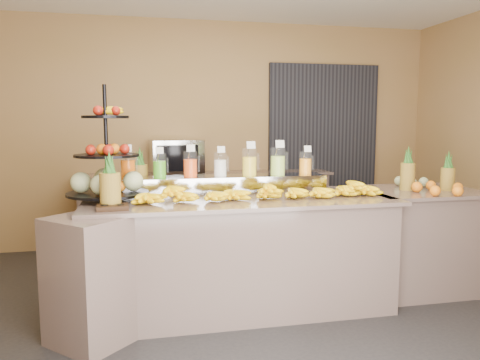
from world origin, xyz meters
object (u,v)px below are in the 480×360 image
object	(u,v)px
right_fruit_pile	(432,183)
oven_warmer	(176,157)
pitcher_tray	(220,185)
banana_heap	(264,190)
condiment_caddy	(113,207)
fruit_stand	(113,171)

from	to	relation	value
right_fruit_pile	oven_warmer	world-z (taller)	oven_warmer
pitcher_tray	right_fruit_pile	size ratio (longest dim) A/B	3.94
banana_heap	condiment_caddy	distance (m)	1.20
banana_heap	fruit_stand	size ratio (longest dim) A/B	2.29
pitcher_tray	banana_heap	xyz separation A→B (m)	(0.29, -0.36, -0.01)
right_fruit_pile	oven_warmer	xyz separation A→B (m)	(-2.10, 1.99, 0.12)
right_fruit_pile	fruit_stand	bearing A→B (deg)	176.31
fruit_stand	right_fruit_pile	world-z (taller)	fruit_stand
oven_warmer	fruit_stand	bearing A→B (deg)	-115.42
condiment_caddy	oven_warmer	size ratio (longest dim) A/B	0.36
banana_heap	condiment_caddy	bearing A→B (deg)	-167.98
banana_heap	oven_warmer	bearing A→B (deg)	104.93
fruit_stand	banana_heap	bearing A→B (deg)	3.24
fruit_stand	condiment_caddy	distance (m)	0.51
pitcher_tray	oven_warmer	distance (m)	1.69
banana_heap	right_fruit_pile	distance (m)	1.56
banana_heap	pitcher_tray	bearing A→B (deg)	128.92
banana_heap	condiment_caddy	xyz separation A→B (m)	(-1.17, -0.25, -0.05)
condiment_caddy	oven_warmer	distance (m)	2.38
pitcher_tray	oven_warmer	size ratio (longest dim) A/B	3.04
banana_heap	oven_warmer	size ratio (longest dim) A/B	3.43
banana_heap	fruit_stand	world-z (taller)	fruit_stand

